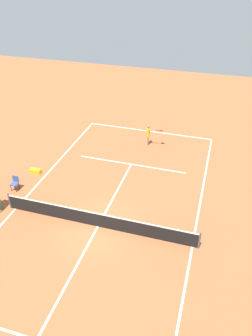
{
  "coord_description": "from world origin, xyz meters",
  "views": [
    {
      "loc": [
        -5.43,
        12.51,
        12.73
      ],
      "look_at": [
        -0.13,
        -4.97,
        0.8
      ],
      "focal_mm": 35.24,
      "sensor_mm": 36.0,
      "label": 1
    }
  ],
  "objects_px": {
    "tennis_ball": "(155,150)",
    "courtside_chair_mid": "(15,182)",
    "equipment_bag": "(35,171)",
    "player_serving": "(149,133)"
  },
  "relations": [
    {
      "from": "courtside_chair_mid",
      "to": "tennis_ball",
      "type": "bearing_deg",
      "value": -134.95
    },
    {
      "from": "player_serving",
      "to": "equipment_bag",
      "type": "bearing_deg",
      "value": -58.42
    },
    {
      "from": "player_serving",
      "to": "equipment_bag",
      "type": "relative_size",
      "value": 2.25
    },
    {
      "from": "tennis_ball",
      "to": "courtside_chair_mid",
      "type": "bearing_deg",
      "value": 45.05
    },
    {
      "from": "courtside_chair_mid",
      "to": "equipment_bag",
      "type": "height_order",
      "value": "courtside_chair_mid"
    },
    {
      "from": "player_serving",
      "to": "equipment_bag",
      "type": "distance_m",
      "value": 9.02
    },
    {
      "from": "tennis_ball",
      "to": "equipment_bag",
      "type": "relative_size",
      "value": 0.09
    },
    {
      "from": "tennis_ball",
      "to": "equipment_bag",
      "type": "bearing_deg",
      "value": 36.97
    },
    {
      "from": "player_serving",
      "to": "tennis_ball",
      "type": "bearing_deg",
      "value": 31.32
    },
    {
      "from": "equipment_bag",
      "to": "player_serving",
      "type": "bearing_deg",
      "value": -136.51
    }
  ]
}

